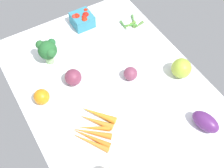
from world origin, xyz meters
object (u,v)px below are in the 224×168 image
Objects in this scene: broccoli_head at (48,50)px; red_onion_near_basket at (73,77)px; heirloom_tomato_orange at (42,97)px; heirloom_tomato_green at (181,68)px; red_onion_center at (130,73)px; berry_basket at (82,19)px; carrot_bunch at (94,127)px; okra_pile at (131,24)px; eggplant at (205,122)px.

broccoli_head reaches higher than red_onion_near_basket.
heirloom_tomato_orange is at bearing 97.69° from red_onion_near_basket.
broccoli_head is 22.22cm from heirloom_tomato_orange.
red_onion_center is (9.85, 20.01, -1.36)cm from heirloom_tomato_green.
carrot_bunch is at bearing 156.89° from berry_basket.
broccoli_head is 41.17cm from carrot_bunch.
okra_pile is (1.24, -45.07, -6.82)cm from broccoli_head.
carrot_bunch is at bearing 95.14° from heirloom_tomato_green.
berry_basket reaches higher than eggplant.
carrot_bunch is 24.60cm from red_onion_near_basket.
berry_basket is 0.84× the size of okra_pile.
berry_basket is (50.47, 22.41, -0.62)cm from heirloom_tomato_green.
okra_pile is (27.97, -18.65, -2.33)cm from red_onion_center.
carrot_bunch is 61.03cm from okra_pile.
heirloom_tomato_orange is 25.44cm from carrot_bunch.
carrot_bunch is 43.22cm from eggplant.
red_onion_center reaches higher than carrot_bunch.
eggplant is at bearing -169.24° from berry_basket.
broccoli_head is at bearing 91.58° from okra_pile.
heirloom_tomato_green is 0.38× the size of carrot_bunch.
heirloom_tomato_green is 55.22cm from berry_basket.
heirloom_tomato_orange reaches higher than okra_pile.
broccoli_head is 1.95× the size of red_onion_center.
red_onion_near_basket is at bearing 65.35° from red_onion_center.
heirloom_tomato_green is 26.48cm from eggplant.
carrot_bunch is at bearing 118.52° from red_onion_center.
eggplant is (-61.78, -38.40, -4.26)cm from broccoli_head.
heirloom_tomato_green reaches higher than red_onion_near_basket.
red_onion_center is at bearing -175.80° from eggplant.
carrot_bunch is at bearing -151.03° from heirloom_tomato_orange.
eggplant is at bearing -130.91° from heirloom_tomato_orange.
red_onion_near_basket is at bearing 146.46° from berry_basket.
carrot_bunch is 3.14× the size of red_onion_near_basket.
red_onion_near_basket is (-16.41, -3.93, -3.88)cm from broccoli_head.
broccoli_head is at bearing -31.97° from heirloom_tomato_orange.
red_onion_center is 0.27× the size of carrot_bunch.
heirloom_tomato_green is 1.44× the size of red_onion_center.
red_onion_near_basket is at bearing -7.51° from carrot_bunch.
red_onion_near_basket is at bearing 64.62° from heirloom_tomato_green.
eggplant is at bearing 162.33° from heirloom_tomato_green.
eggplant is at bearing -119.25° from carrot_bunch.
berry_basket reaches higher than okra_pile.
eggplant is at bearing -161.13° from red_onion_center.
broccoli_head reaches higher than red_onion_center.
carrot_bunch is (-4.11, 45.70, -3.14)cm from heirloom_tomato_green.
okra_pile is at bearing -88.42° from broccoli_head.
heirloom_tomato_green is 0.88× the size of berry_basket.
carrot_bunch reaches higher than okra_pile.
broccoli_head is 37.85cm from red_onion_center.
heirloom_tomato_orange is (-32.39, 35.57, -0.49)cm from berry_basket.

